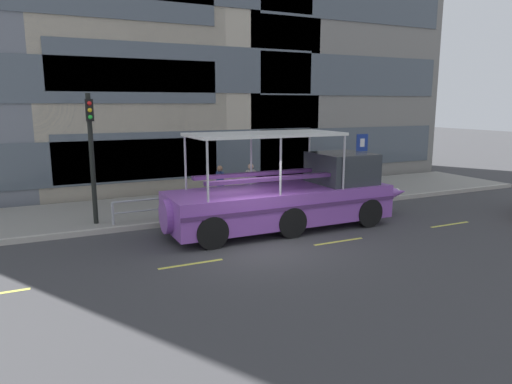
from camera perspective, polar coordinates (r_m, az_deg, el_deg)
The scene contains 12 objects.
ground_plane at distance 14.46m, azimuth -0.06°, elevation -6.25°, with size 120.00×120.00×0.00m, color #3D3D3F.
sidewalk at distance 19.48m, azimuth -7.16°, elevation -1.57°, with size 32.00×4.80×0.18m, color gray.
curb_edge at distance 17.19m, azimuth -4.53°, elevation -3.19°, with size 32.00×0.18×0.18m, color #B2ADA3.
lane_centreline at distance 13.59m, azimuth 1.79°, elevation -7.36°, with size 25.80×0.12×0.01m.
office_tower_right at distance 29.95m, azimuth 7.31°, elevation 20.86°, with size 12.26×8.08×19.01m.
curb_guardrail at distance 18.03m, azimuth 0.21°, elevation -0.44°, with size 11.03×0.09×0.81m.
traffic_light_pole at distance 16.46m, azimuth -19.56°, elevation 5.29°, with size 0.24×0.46×4.40m.
parking_sign at distance 21.05m, azimuth 12.80°, elevation 4.56°, with size 0.60×0.12×2.75m.
duck_tour_boat at distance 16.11m, azimuth 4.73°, elevation -0.55°, with size 9.67×2.54×3.30m.
pedestrian_near_bow at distance 19.88m, azimuth 6.53°, elevation 1.85°, with size 0.28×0.44×1.63m.
pedestrian_mid_left at distance 18.54m, azimuth -0.65°, elevation 1.43°, with size 0.50×0.23×1.72m.
pedestrian_mid_right at distance 18.46m, azimuth -4.44°, elevation 1.24°, with size 0.23×0.47×1.65m.
Camera 1 is at (-5.95, -12.47, 4.25)m, focal length 32.58 mm.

